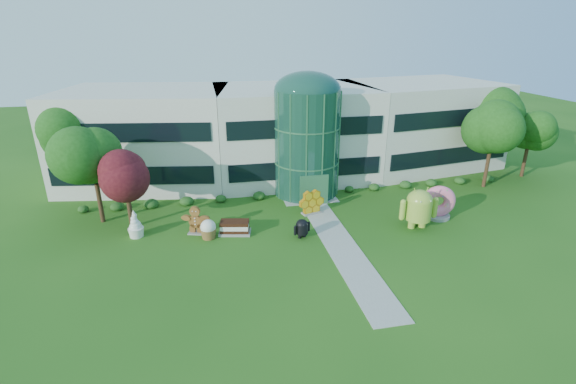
{
  "coord_description": "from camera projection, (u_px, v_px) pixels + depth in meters",
  "views": [
    {
      "loc": [
        -9.22,
        -24.63,
        14.93
      ],
      "look_at": [
        -2.98,
        6.0,
        2.6
      ],
      "focal_mm": 26.0,
      "sensor_mm": 36.0,
      "label": 1
    }
  ],
  "objects": [
    {
      "name": "tree_red",
      "position": [
        127.0,
        192.0,
        32.5
      ],
      "size": [
        4.0,
        4.0,
        6.0
      ],
      "primitive_type": null,
      "color": "#3F0C14",
      "rests_on": "ground"
    },
    {
      "name": "ice_cream_sandwich",
      "position": [
        235.0,
        227.0,
        32.26
      ],
      "size": [
        2.61,
        1.66,
        1.08
      ],
      "primitive_type": null,
      "rotation": [
        0.0,
        0.0,
        -0.2
      ],
      "color": "black",
      "rests_on": "ground"
    },
    {
      "name": "trees_backdrop",
      "position": [
        304.0,
        148.0,
        39.95
      ],
      "size": [
        52.0,
        8.0,
        8.4
      ],
      "primitive_type": null,
      "color": "#1A4A12",
      "rests_on": "ground"
    },
    {
      "name": "building",
      "position": [
        293.0,
        132.0,
        44.34
      ],
      "size": [
        46.0,
        15.0,
        9.3
      ],
      "primitive_type": null,
      "color": "beige",
      "rests_on": "ground"
    },
    {
      "name": "android_green",
      "position": [
        419.0,
        206.0,
        32.83
      ],
      "size": [
        3.36,
        2.29,
        3.74
      ],
      "primitive_type": null,
      "rotation": [
        0.0,
        0.0,
        -0.03
      ],
      "color": "#98BA3B",
      "rests_on": "ground"
    },
    {
      "name": "froyo",
      "position": [
        135.0,
        224.0,
        31.63
      ],
      "size": [
        1.65,
        1.65,
        2.18
      ],
      "primitive_type": null,
      "rotation": [
        0.0,
        0.0,
        -0.38
      ],
      "color": "white",
      "rests_on": "ground"
    },
    {
      "name": "ground",
      "position": [
        346.0,
        253.0,
        29.64
      ],
      "size": [
        140.0,
        140.0,
        0.0
      ],
      "primitive_type": "plane",
      "color": "#215114",
      "rests_on": "ground"
    },
    {
      "name": "atrium",
      "position": [
        307.0,
        144.0,
        38.78
      ],
      "size": [
        6.0,
        6.0,
        9.8
      ],
      "primitive_type": "cylinder",
      "color": "#194738",
      "rests_on": "ground"
    },
    {
      "name": "cupcake",
      "position": [
        208.0,
        229.0,
        31.51
      ],
      "size": [
        1.36,
        1.36,
        1.51
      ],
      "primitive_type": null,
      "rotation": [
        0.0,
        0.0,
        -0.08
      ],
      "color": "white",
      "rests_on": "ground"
    },
    {
      "name": "android_black",
      "position": [
        302.0,
        227.0,
        31.59
      ],
      "size": [
        1.8,
        1.53,
        1.74
      ],
      "primitive_type": null,
      "rotation": [
        0.0,
        0.0,
        0.39
      ],
      "color": "black",
      "rests_on": "ground"
    },
    {
      "name": "gingerbread",
      "position": [
        196.0,
        220.0,
        32.16
      ],
      "size": [
        2.63,
        1.63,
        2.27
      ],
      "primitive_type": null,
      "rotation": [
        0.0,
        0.0,
        -0.3
      ],
      "color": "brown",
      "rests_on": "ground"
    },
    {
      "name": "donut",
      "position": [
        438.0,
        201.0,
        34.81
      ],
      "size": [
        3.03,
        2.01,
        2.89
      ],
      "primitive_type": null,
      "rotation": [
        0.0,
        0.0,
        -0.26
      ],
      "color": "pink",
      "rests_on": "ground"
    },
    {
      "name": "honeycomb",
      "position": [
        312.0,
        203.0,
        35.64
      ],
      "size": [
        2.59,
        1.52,
        1.92
      ],
      "primitive_type": null,
      "rotation": [
        0.0,
        0.0,
        0.28
      ],
      "color": "gold",
      "rests_on": "ground"
    },
    {
      "name": "walkway",
      "position": [
        337.0,
        240.0,
        31.45
      ],
      "size": [
        2.4,
        20.0,
        0.04
      ],
      "primitive_type": "cube",
      "color": "#9E9E93",
      "rests_on": "ground"
    }
  ]
}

